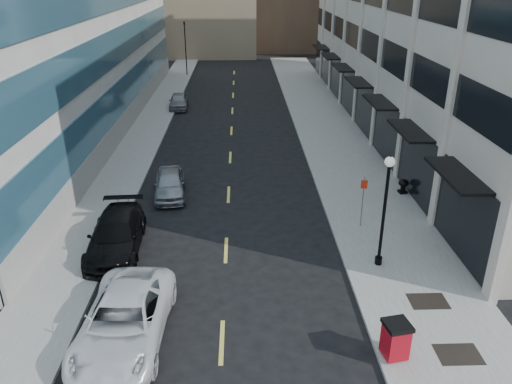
{
  "coord_description": "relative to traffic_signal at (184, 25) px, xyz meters",
  "views": [
    {
      "loc": [
        0.73,
        -11.23,
        11.39
      ],
      "look_at": [
        1.34,
        8.27,
        2.69
      ],
      "focal_mm": 35.0,
      "sensor_mm": 36.0,
      "label": 1
    }
  ],
  "objects": [
    {
      "name": "sidewalk_right",
      "position": [
        13.0,
        -28.0,
        -5.64
      ],
      "size": [
        5.0,
        80.0,
        0.15
      ],
      "primitive_type": "cube",
      "color": "gray",
      "rests_on": "ground"
    },
    {
      "name": "sidewalk_left",
      "position": [
        -1.0,
        -28.0,
        -5.64
      ],
      "size": [
        3.0,
        80.0,
        0.15
      ],
      "primitive_type": "cube",
      "color": "gray",
      "rests_on": "ground"
    },
    {
      "name": "building_right",
      "position": [
        22.44,
        -21.01,
        3.28
      ],
      "size": [
        15.3,
        46.5,
        18.25
      ],
      "color": "beige",
      "rests_on": "ground"
    },
    {
      "name": "grate_mid",
      "position": [
        13.1,
        -47.0,
        -5.56
      ],
      "size": [
        1.4,
        1.0,
        0.01
      ],
      "primitive_type": "cube",
      "color": "black",
      "rests_on": "sidewalk_right"
    },
    {
      "name": "grate_far",
      "position": [
        13.1,
        -44.2,
        -5.56
      ],
      "size": [
        1.4,
        1.0,
        0.01
      ],
      "primitive_type": "cube",
      "color": "black",
      "rests_on": "sidewalk_right"
    },
    {
      "name": "road_centerline",
      "position": [
        5.5,
        -31.0,
        -5.71
      ],
      "size": [
        0.15,
        68.2,
        0.01
      ],
      "color": "#D8CC4C",
      "rests_on": "ground"
    },
    {
      "name": "traffic_signal",
      "position": [
        0.0,
        0.0,
        0.0
      ],
      "size": [
        0.66,
        0.66,
        6.98
      ],
      "color": "black",
      "rests_on": "ground"
    },
    {
      "name": "car_white_van",
      "position": [
        2.3,
        -45.82,
        -4.91
      ],
      "size": [
        2.88,
        5.89,
        1.61
      ],
      "primitive_type": "imported",
      "rotation": [
        0.0,
        0.0,
        -0.04
      ],
      "color": "white",
      "rests_on": "ground"
    },
    {
      "name": "car_black_pickup",
      "position": [
        0.7,
        -39.88,
        -4.94
      ],
      "size": [
        2.5,
        5.49,
        1.56
      ],
      "primitive_type": "imported",
      "rotation": [
        0.0,
        0.0,
        0.06
      ],
      "color": "black",
      "rests_on": "ground"
    },
    {
      "name": "car_silver_sedan",
      "position": [
        2.3,
        -34.0,
        -5.02
      ],
      "size": [
        2.11,
        4.27,
        1.4
      ],
      "primitive_type": "imported",
      "rotation": [
        0.0,
        0.0,
        0.11
      ],
      "color": "gray",
      "rests_on": "ground"
    },
    {
      "name": "car_grey_sedan",
      "position": [
        0.7,
        -15.02,
        -5.04
      ],
      "size": [
        1.83,
        4.06,
        1.35
      ],
      "primitive_type": "imported",
      "rotation": [
        0.0,
        0.0,
        0.06
      ],
      "color": "gray",
      "rests_on": "ground"
    },
    {
      "name": "trash_bin",
      "position": [
        10.99,
        -47.0,
        -4.88
      ],
      "size": [
        0.93,
        0.96,
        1.28
      ],
      "rotation": [
        0.0,
        0.0,
        0.19
      ],
      "color": "#AB0B18",
      "rests_on": "sidewalk_right"
    },
    {
      "name": "lamppost",
      "position": [
        11.9,
        -41.57,
        -2.71
      ],
      "size": [
        0.4,
        0.4,
        4.87
      ],
      "color": "black",
      "rests_on": "sidewalk_right"
    },
    {
      "name": "sign_post",
      "position": [
        11.9,
        -38.22,
        -3.93
      ],
      "size": [
        0.3,
        0.1,
        2.56
      ],
      "rotation": [
        0.0,
        0.0,
        -0.24
      ],
      "color": "slate",
      "rests_on": "sidewalk_right"
    },
    {
      "name": "urn_planter",
      "position": [
        15.1,
        -34.39,
        -5.09
      ],
      "size": [
        0.57,
        0.57,
        0.79
      ],
      "rotation": [
        0.0,
        0.0,
        0.16
      ],
      "color": "black",
      "rests_on": "sidewalk_right"
    }
  ]
}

